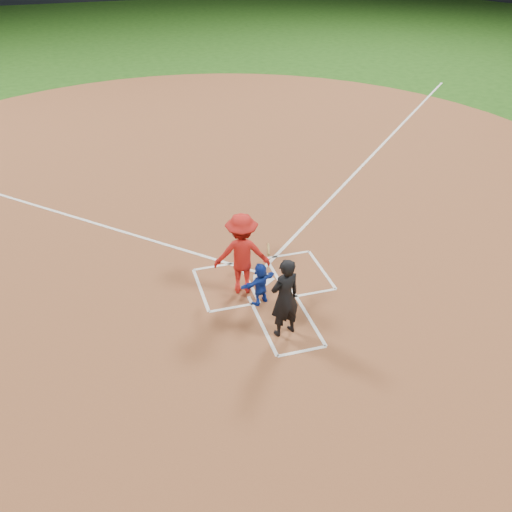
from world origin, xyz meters
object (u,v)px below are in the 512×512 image
object	(u,v)px
umpire	(285,298)
batter_at_plate	(242,254)
catcher	(260,284)
home_plate	(263,279)

from	to	relation	value
umpire	batter_at_plate	xyz separation A→B (m)	(-0.44, 1.82, 0.08)
catcher	batter_at_plate	world-z (taller)	batter_at_plate
catcher	home_plate	bearing A→B (deg)	-134.37
home_plate	umpire	world-z (taller)	umpire
batter_at_plate	catcher	bearing A→B (deg)	-66.28
home_plate	batter_at_plate	xyz separation A→B (m)	(-0.61, -0.28, 1.02)
batter_at_plate	home_plate	bearing A→B (deg)	25.00
catcher	umpire	world-z (taller)	umpire
home_plate	umpire	distance (m)	2.31
catcher	batter_at_plate	size ratio (longest dim) A/B	0.52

